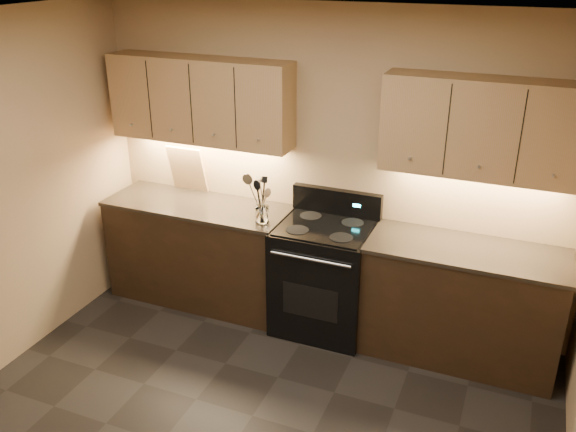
# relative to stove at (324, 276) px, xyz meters

# --- Properties ---
(ceiling) EXTENTS (4.00, 4.00, 0.00)m
(ceiling) POSITION_rel_stove_xyz_m (-0.08, -1.68, 2.12)
(ceiling) COLOR silver
(ceiling) RESTS_ON wall_back
(wall_back) EXTENTS (4.00, 0.04, 2.60)m
(wall_back) POSITION_rel_stove_xyz_m (-0.08, 0.32, 0.82)
(wall_back) COLOR tan
(wall_back) RESTS_ON ground
(counter_left) EXTENTS (1.62, 0.62, 0.93)m
(counter_left) POSITION_rel_stove_xyz_m (-1.18, 0.02, -0.01)
(counter_left) COLOR black
(counter_left) RESTS_ON ground
(counter_right) EXTENTS (1.46, 0.62, 0.93)m
(counter_right) POSITION_rel_stove_xyz_m (1.10, 0.02, -0.01)
(counter_right) COLOR black
(counter_right) RESTS_ON ground
(stove) EXTENTS (0.76, 0.68, 1.14)m
(stove) POSITION_rel_stove_xyz_m (0.00, 0.00, 0.00)
(stove) COLOR black
(stove) RESTS_ON ground
(upper_cab_left) EXTENTS (1.60, 0.30, 0.70)m
(upper_cab_left) POSITION_rel_stove_xyz_m (-1.18, 0.17, 1.32)
(upper_cab_left) COLOR #A27451
(upper_cab_left) RESTS_ON wall_back
(upper_cab_right) EXTENTS (1.44, 0.30, 0.70)m
(upper_cab_right) POSITION_rel_stove_xyz_m (1.10, 0.17, 1.32)
(upper_cab_right) COLOR #A27451
(upper_cab_right) RESTS_ON wall_back
(outlet_plate) EXTENTS (0.08, 0.01, 0.12)m
(outlet_plate) POSITION_rel_stove_xyz_m (-1.38, 0.31, 0.64)
(outlet_plate) COLOR #B2B5BA
(outlet_plate) RESTS_ON wall_back
(utensil_crock) EXTENTS (0.12, 0.12, 0.14)m
(utensil_crock) POSITION_rel_stove_xyz_m (-0.50, -0.12, 0.51)
(utensil_crock) COLOR white
(utensil_crock) RESTS_ON counter_left
(cutting_board) EXTENTS (0.34, 0.13, 0.43)m
(cutting_board) POSITION_rel_stove_xyz_m (-1.41, 0.25, 0.66)
(cutting_board) COLOR #DEA977
(cutting_board) RESTS_ON counter_left
(wooden_spoon) EXTENTS (0.15, 0.10, 0.29)m
(wooden_spoon) POSITION_rel_stove_xyz_m (-0.54, -0.14, 0.61)
(wooden_spoon) COLOR #DEA977
(wooden_spoon) RESTS_ON utensil_crock
(black_spoon) EXTENTS (0.10, 0.10, 0.35)m
(black_spoon) POSITION_rel_stove_xyz_m (-0.50, -0.11, 0.64)
(black_spoon) COLOR black
(black_spoon) RESTS_ON utensil_crock
(black_turner) EXTENTS (0.10, 0.19, 0.39)m
(black_turner) POSITION_rel_stove_xyz_m (-0.50, -0.14, 0.65)
(black_turner) COLOR black
(black_turner) RESTS_ON utensil_crock
(steel_spatula) EXTENTS (0.17, 0.12, 0.39)m
(steel_spatula) POSITION_rel_stove_xyz_m (-0.47, -0.11, 0.66)
(steel_spatula) COLOR silver
(steel_spatula) RESTS_ON utensil_crock
(steel_skimmer) EXTENTS (0.24, 0.11, 0.40)m
(steel_skimmer) POSITION_rel_stove_xyz_m (-0.47, -0.14, 0.66)
(steel_skimmer) COLOR silver
(steel_skimmer) RESTS_ON utensil_crock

